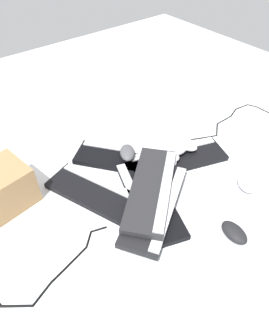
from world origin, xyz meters
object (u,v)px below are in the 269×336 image
Objects in this scene: keyboard_0 at (98,194)px; mouse_0 at (167,158)px; keyboard_2 at (178,158)px; mouse_1 at (246,183)px; keyboard_3 at (124,159)px; keyboard_5 at (152,188)px; mouse_3 at (167,159)px; mouse_4 at (127,153)px; keyboard_4 at (156,204)px; keyboard_1 at (148,198)px; mouse_6 at (175,150)px; mouse_2 at (186,145)px; mouse_5 at (234,232)px.

mouse_0 reaches higher than keyboard_0.
mouse_1 is at bearing 110.38° from keyboard_2.
keyboard_3 is 1.02× the size of keyboard_5.
mouse_3 and mouse_4 have the same top height.
keyboard_4 reaches higher than mouse_1.
keyboard_2 is (-0.26, -0.10, 0.00)m from keyboard_1.
mouse_0 is 1.00× the size of mouse_1.
mouse_6 is at bearing 176.37° from keyboard_0.
keyboard_5 reaches higher than mouse_1.
keyboard_1 is 4.23× the size of mouse_2.
mouse_4 is at bearing 68.33° from mouse_1.
keyboard_4 is 4.11× the size of mouse_1.
keyboard_2 is at bearing 84.60° from mouse_4.
mouse_6 is (-0.27, -0.17, 0.01)m from keyboard_4.
keyboard_5 is 0.41m from mouse_1.
mouse_1 and mouse_5 have the same top height.
keyboard_3 is (-0.21, -0.11, 0.00)m from keyboard_0.
mouse_5 is (0.23, 0.12, 0.00)m from mouse_1.
keyboard_4 reaches higher than keyboard_1.
keyboard_0 is at bearing 91.40° from mouse_1.
keyboard_2 is 0.08m from mouse_3.
mouse_4 is (-0.01, 0.01, 0.04)m from keyboard_3.
mouse_2 reaches higher than mouse_5.
keyboard_2 is at bearing -157.28° from keyboard_5.
keyboard_1 is 0.42m from mouse_1.
mouse_4 reaches higher than keyboard_3.
keyboard_2 is 4.23× the size of mouse_0.
mouse_0 is 0.01m from mouse_3.
keyboard_4 is 0.38m from mouse_2.
keyboard_2 is 4.23× the size of mouse_4.
mouse_5 is (-0.13, 0.32, 0.01)m from keyboard_1.
mouse_4 reaches higher than mouse_5.
mouse_0 is (-0.13, 0.15, 0.04)m from keyboard_3.
mouse_3 is at bearing -149.58° from keyboard_5.
keyboard_2 and keyboard_3 have the same top height.
keyboard_0 is 0.34m from mouse_3.
keyboard_0 is at bearing -43.92° from keyboard_5.
mouse_0 is 0.06m from mouse_6.
mouse_2 is at bearing -160.59° from keyboard_1.
mouse_6 is (-0.06, -0.01, 0.00)m from mouse_0.
keyboard_3 is at bearing 68.95° from mouse_1.
keyboard_5 reaches higher than mouse_5.
mouse_1 reaches higher than keyboard_0.
mouse_4 is at bearing -107.48° from keyboard_4.
mouse_1 is 0.26m from mouse_5.
mouse_3 is (0.13, 0.01, 0.00)m from mouse_2.
keyboard_2 is 0.25m from keyboard_3.
keyboard_5 reaches higher than mouse_4.
keyboard_2 is at bearing -84.91° from mouse_3.
mouse_3 is (-0.20, -0.16, 0.01)m from keyboard_4.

